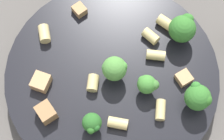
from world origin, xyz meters
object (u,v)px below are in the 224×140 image
(broccoli_floret_4, at_px, (92,123))
(chicken_chunk_2, at_px, (79,10))
(pasta_bowl, at_px, (112,76))
(broccoli_floret_2, at_px, (198,97))
(rigatoni_6, at_px, (166,23))
(broccoli_floret_1, at_px, (183,28))
(rigatoni_4, at_px, (44,34))
(broccoli_floret_0, at_px, (114,68))
(chicken_chunk_1, at_px, (184,78))
(broccoli_floret_3, at_px, (147,84))
(rigatoni_1, at_px, (151,36))
(rigatoni_3, at_px, (161,110))
(rigatoni_7, at_px, (156,55))
(chicken_chunk_0, at_px, (41,82))
(rigatoni_0, at_px, (92,82))
(chicken_chunk_3, at_px, (45,110))
(rigatoni_5, at_px, (118,123))

(broccoli_floret_4, bearing_deg, chicken_chunk_2, 62.64)
(pasta_bowl, relative_size, broccoli_floret_2, 6.82)
(pasta_bowl, height_order, rigatoni_6, rigatoni_6)
(broccoli_floret_1, relative_size, rigatoni_4, 1.90)
(broccoli_floret_0, height_order, chicken_chunk_2, broccoli_floret_0)
(broccoli_floret_2, distance_m, chicken_chunk_1, 0.04)
(broccoli_floret_3, xyz_separation_m, rigatoni_1, (0.05, 0.06, -0.01))
(rigatoni_3, height_order, rigatoni_6, rigatoni_6)
(broccoli_floret_1, distance_m, rigatoni_7, 0.05)
(chicken_chunk_1, bearing_deg, chicken_chunk_0, 147.14)
(broccoli_floret_0, xyz_separation_m, broccoli_floret_1, (0.11, -0.01, 0.00))
(rigatoni_0, distance_m, rigatoni_4, 0.10)
(broccoli_floret_3, xyz_separation_m, chicken_chunk_1, (0.05, -0.02, -0.02))
(rigatoni_1, distance_m, chicken_chunk_2, 0.11)
(chicken_chunk_2, bearing_deg, rigatoni_6, -45.21)
(broccoli_floret_0, bearing_deg, chicken_chunk_3, 175.29)
(rigatoni_1, relative_size, rigatoni_3, 0.87)
(rigatoni_7, distance_m, chicken_chunk_2, 0.13)
(broccoli_floret_0, height_order, rigatoni_0, broccoli_floret_0)
(broccoli_floret_1, xyz_separation_m, rigatoni_5, (-0.15, -0.05, -0.02))
(broccoli_floret_0, bearing_deg, rigatoni_7, -9.43)
(broccoli_floret_0, relative_size, chicken_chunk_0, 1.79)
(rigatoni_5, relative_size, chicken_chunk_2, 1.41)
(broccoli_floret_0, distance_m, chicken_chunk_0, 0.10)
(rigatoni_0, distance_m, chicken_chunk_3, 0.07)
(broccoli_floret_2, xyz_separation_m, rigatoni_6, (0.04, 0.12, -0.02))
(broccoli_floret_2, height_order, rigatoni_6, broccoli_floret_2)
(broccoli_floret_2, relative_size, rigatoni_3, 1.62)
(broccoli_floret_1, relative_size, rigatoni_3, 1.72)
(rigatoni_6, distance_m, rigatoni_7, 0.05)
(broccoli_floret_2, xyz_separation_m, chicken_chunk_3, (-0.17, 0.10, -0.02))
(chicken_chunk_2, bearing_deg, rigatoni_1, -58.03)
(rigatoni_4, distance_m, rigatoni_6, 0.18)
(rigatoni_3, bearing_deg, pasta_bowl, 104.29)
(broccoli_floret_2, bearing_deg, rigatoni_7, 91.14)
(rigatoni_5, bearing_deg, broccoli_floret_4, 150.93)
(broccoli_floret_4, height_order, rigatoni_1, broccoli_floret_4)
(broccoli_floret_1, xyz_separation_m, rigatoni_1, (-0.04, 0.02, -0.02))
(broccoli_floret_1, height_order, chicken_chunk_2, broccoli_floret_1)
(chicken_chunk_1, bearing_deg, rigatoni_7, 103.28)
(rigatoni_4, bearing_deg, broccoli_floret_1, -35.24)
(broccoli_floret_2, bearing_deg, broccoli_floret_0, 124.46)
(broccoli_floret_2, xyz_separation_m, rigatoni_5, (-0.10, 0.04, -0.02))
(rigatoni_5, bearing_deg, rigatoni_7, 26.29)
(rigatoni_6, xyz_separation_m, rigatoni_7, (-0.04, -0.03, -0.00))
(broccoli_floret_2, bearing_deg, rigatoni_4, 119.14)
(rigatoni_6, relative_size, chicken_chunk_2, 1.40)
(pasta_bowl, relative_size, rigatoni_4, 12.18)
(pasta_bowl, bearing_deg, broccoli_floret_4, -143.05)
(broccoli_floret_3, bearing_deg, chicken_chunk_2, 92.91)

